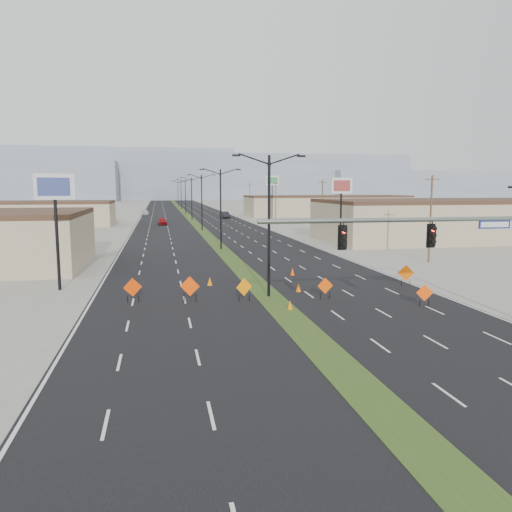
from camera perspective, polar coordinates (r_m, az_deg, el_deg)
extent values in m
plane|color=gray|center=(24.75, 7.56, -10.57)|extent=(600.00, 600.00, 0.00)
cube|color=black|center=(122.72, -7.44, 4.18)|extent=(25.00, 400.00, 0.02)
cube|color=#2F3F16|center=(122.72, -7.44, 4.18)|extent=(2.00, 400.00, 0.04)
cube|color=tan|center=(110.12, -23.85, 4.33)|extent=(30.00, 14.00, 4.50)
cube|color=tan|center=(79.21, 20.75, 3.72)|extent=(36.00, 18.00, 5.50)
cube|color=tan|center=(139.97, 8.07, 5.64)|extent=(44.00, 16.00, 5.00)
cube|color=gray|center=(325.79, -2.61, 8.98)|extent=(220.00, 50.00, 28.00)
cube|color=gray|center=(364.25, 20.20, 7.60)|extent=(160.00, 50.00, 18.00)
cube|color=gray|center=(343.07, -14.91, 9.00)|extent=(140.00, 50.00, 32.00)
cylinder|color=slate|center=(27.45, 16.82, 3.98)|extent=(16.00, 0.24, 0.24)
cube|color=navy|center=(30.22, 25.59, 3.27)|extent=(1.90, 0.04, 0.45)
cube|color=black|center=(26.08, 9.92, 2.07)|extent=(0.50, 0.28, 1.30)
sphere|color=#FF0C05|center=(25.90, 10.06, 2.81)|extent=(0.22, 0.22, 0.22)
cube|color=black|center=(28.24, 19.45, 2.18)|extent=(0.50, 0.28, 1.30)
sphere|color=#FF0C05|center=(28.08, 19.64, 2.86)|extent=(0.22, 0.22, 0.22)
cylinder|color=black|center=(35.17, 1.49, 3.31)|extent=(0.20, 0.20, 10.00)
cube|color=black|center=(34.70, -2.26, 11.42)|extent=(0.55, 0.24, 0.14)
cube|color=black|center=(35.69, 5.20, 11.30)|extent=(0.55, 0.24, 0.14)
cylinder|color=black|center=(62.76, -4.05, 5.31)|extent=(0.20, 0.20, 10.00)
cube|color=black|center=(62.49, -6.22, 9.81)|extent=(0.55, 0.24, 0.14)
cube|color=black|center=(63.05, -1.99, 9.83)|extent=(0.55, 0.24, 0.14)
cylinder|color=black|center=(90.60, -6.21, 6.07)|extent=(0.20, 0.20, 10.00)
cube|color=black|center=(90.41, -7.73, 9.18)|extent=(0.55, 0.24, 0.14)
cube|color=black|center=(90.80, -4.80, 9.22)|extent=(0.55, 0.24, 0.14)
cylinder|color=black|center=(118.51, -7.36, 6.47)|extent=(0.20, 0.20, 10.00)
cube|color=black|center=(118.37, -8.53, 8.84)|extent=(0.55, 0.24, 0.14)
cube|color=black|center=(118.67, -6.28, 8.88)|extent=(0.55, 0.24, 0.14)
cylinder|color=black|center=(146.46, -8.07, 6.72)|extent=(0.20, 0.20, 10.00)
cube|color=black|center=(146.35, -9.02, 8.64)|extent=(0.55, 0.24, 0.14)
cube|color=black|center=(146.58, -7.20, 8.67)|extent=(0.55, 0.24, 0.14)
cylinder|color=black|center=(174.42, -8.55, 6.88)|extent=(0.20, 0.20, 10.00)
cube|color=black|center=(174.33, -9.35, 8.49)|extent=(0.55, 0.24, 0.14)
cube|color=black|center=(174.53, -7.82, 8.52)|extent=(0.55, 0.24, 0.14)
cylinder|color=black|center=(202.40, -8.90, 7.01)|extent=(0.20, 0.20, 10.00)
cube|color=black|center=(202.31, -9.59, 8.39)|extent=(0.55, 0.24, 0.14)
cube|color=black|center=(202.49, -8.27, 8.42)|extent=(0.55, 0.24, 0.14)
cylinder|color=#4C3823|center=(54.79, 19.31, 3.99)|extent=(0.20, 0.20, 9.00)
cube|color=#4C3823|center=(54.70, 19.50, 8.27)|extent=(1.60, 0.10, 0.10)
cylinder|color=#4C3823|center=(86.80, 7.59, 5.64)|extent=(0.20, 0.20, 9.00)
cube|color=#4C3823|center=(86.74, 7.64, 8.35)|extent=(1.60, 0.10, 0.10)
cylinder|color=#4C3823|center=(120.48, 2.27, 6.31)|extent=(0.20, 0.20, 9.00)
cube|color=#4C3823|center=(120.44, 2.28, 8.26)|extent=(1.60, 0.10, 0.10)
cylinder|color=#4C3823|center=(154.75, -0.72, 6.67)|extent=(0.20, 0.20, 9.00)
cube|color=#4C3823|center=(154.71, -0.72, 8.19)|extent=(1.60, 0.10, 0.10)
imported|color=maroon|center=(105.57, -10.64, 3.93)|extent=(1.96, 4.51, 1.52)
imported|color=black|center=(126.36, -3.58, 4.71)|extent=(2.20, 5.11, 1.64)
imported|color=silver|center=(142.84, -12.59, 4.85)|extent=(2.18, 4.90, 1.40)
cube|color=#E83D04|center=(34.83, -13.92, -3.49)|extent=(1.23, 0.46, 1.29)
cylinder|color=black|center=(35.02, -14.49, -4.80)|extent=(0.05, 0.05, 0.54)
cylinder|color=black|center=(34.98, -13.26, -4.77)|extent=(0.05, 0.05, 0.54)
cube|color=#FF4205|center=(34.13, -7.56, -3.45)|extent=(1.30, 0.50, 1.37)
cylinder|color=black|center=(34.29, -8.20, -4.87)|extent=(0.05, 0.05, 0.57)
cylinder|color=black|center=(34.33, -6.87, -4.83)|extent=(0.05, 0.05, 0.57)
cube|color=orange|center=(34.15, -1.37, -3.57)|extent=(1.16, 0.50, 1.23)
cylinder|color=black|center=(34.26, -1.96, -4.85)|extent=(0.05, 0.05, 0.51)
cylinder|color=black|center=(34.37, -0.77, -4.80)|extent=(0.05, 0.05, 0.51)
cube|color=#EC4C04|center=(35.33, 7.92, -3.39)|extent=(1.13, 0.06, 1.13)
cylinder|color=black|center=(35.37, 7.39, -4.54)|extent=(0.05, 0.05, 0.47)
cylinder|color=black|center=(35.58, 8.40, -4.48)|extent=(0.05, 0.05, 0.47)
cube|color=#FF4905|center=(34.58, 18.72, -4.01)|extent=(1.11, 0.22, 1.12)
cylinder|color=black|center=(34.57, 18.19, -5.17)|extent=(0.05, 0.05, 0.46)
cylinder|color=black|center=(34.89, 19.13, -5.09)|extent=(0.05, 0.05, 0.46)
cube|color=#DA5004|center=(41.22, 16.77, -1.86)|extent=(1.21, 0.51, 1.29)
cylinder|color=black|center=(41.19, 16.26, -2.98)|extent=(0.05, 0.05, 0.53)
cylinder|color=black|center=(41.53, 17.18, -2.93)|extent=(0.05, 0.05, 0.53)
cone|color=#EE5F05|center=(37.60, 4.88, -3.61)|extent=(0.44, 0.44, 0.66)
cone|color=orange|center=(32.08, 3.92, -5.63)|extent=(0.50, 0.50, 0.63)
cone|color=#FA4405|center=(44.52, 4.19, -1.79)|extent=(0.41, 0.41, 0.68)
cone|color=orange|center=(39.96, -5.30, -2.91)|extent=(0.46, 0.46, 0.69)
cylinder|color=black|center=(40.54, -21.75, 1.41)|extent=(0.24, 0.24, 7.26)
cube|color=white|center=(40.33, -22.06, 7.35)|extent=(2.81, 1.33, 1.91)
cube|color=#394589|center=(40.13, -22.12, 7.35)|extent=(2.17, 0.85, 1.34)
cylinder|color=black|center=(64.62, 9.65, 4.13)|extent=(0.24, 0.24, 7.40)
cube|color=white|center=(64.49, 9.74, 7.93)|extent=(2.94, 0.74, 1.95)
cube|color=#9C3534|center=(64.30, 9.80, 7.93)|extent=(2.32, 0.36, 1.36)
cylinder|color=black|center=(125.17, 1.85, 6.31)|extent=(0.24, 0.24, 8.73)
cube|color=white|center=(125.13, 1.86, 8.63)|extent=(3.46, 0.56, 2.30)
cube|color=#378B4D|center=(124.93, 1.88, 8.63)|extent=(2.75, 0.22, 1.61)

